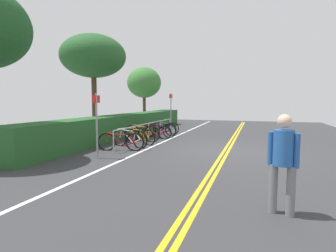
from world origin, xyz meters
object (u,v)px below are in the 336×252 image
at_px(sign_post_near, 97,119).
at_px(tree_mid, 93,57).
at_px(bicycle_2, 139,136).
at_px(tree_far_right, 144,83).
at_px(bicycle_6, 163,129).
at_px(bicycle_3, 142,133).
at_px(bicycle_7, 166,128).
at_px(sign_post_far, 171,109).
at_px(bicycle_0, 121,142).
at_px(pedestrian, 283,158).
at_px(bicycle_4, 155,132).
at_px(bicycle_1, 130,138).
at_px(bicycle_5, 159,130).
at_px(bike_rack, 149,127).

bearing_deg(sign_post_near, tree_mid, 33.77).
bearing_deg(bicycle_2, tree_far_right, 21.77).
bearing_deg(bicycle_6, bicycle_3, 176.88).
bearing_deg(bicycle_7, sign_post_far, -0.07).
xyz_separation_m(bicycle_7, tree_mid, (-2.34, 3.11, 3.79)).
height_order(bicycle_0, pedestrian, pedestrian).
bearing_deg(bicycle_3, bicycle_7, -0.79).
relative_size(bicycle_4, sign_post_near, 0.75).
height_order(bicycle_2, bicycle_7, bicycle_2).
distance_m(bicycle_0, bicycle_1, 0.81).
xyz_separation_m(bicycle_5, bicycle_6, (0.85, 0.12, -0.03)).
bearing_deg(bicycle_5, bike_rack, 174.17).
bearing_deg(bicycle_7, bicycle_5, -172.46).
relative_size(bicycle_3, tree_far_right, 0.39).
height_order(bicycle_0, sign_post_near, sign_post_near).
distance_m(bicycle_0, pedestrian, 6.79).
height_order(bike_rack, tree_far_right, tree_far_right).
xyz_separation_m(bicycle_2, sign_post_near, (-3.05, 0.12, 0.93)).
relative_size(bicycle_3, sign_post_near, 0.83).
xyz_separation_m(bicycle_6, sign_post_far, (1.77, 0.09, 1.07)).
height_order(bicycle_2, pedestrian, pedestrian).
bearing_deg(bicycle_3, bicycle_4, -17.91).
xyz_separation_m(bicycle_1, tree_mid, (2.44, 3.19, 3.75)).
bearing_deg(tree_far_right, pedestrian, -149.62).
bearing_deg(bicycle_5, bicycle_3, 171.14).
bearing_deg(sign_post_far, bicycle_0, -179.04).
distance_m(bike_rack, pedestrian, 8.84).
relative_size(bicycle_4, tree_mid, 0.30).
xyz_separation_m(bicycle_0, bicycle_5, (3.99, -0.10, 0.02)).
relative_size(bike_rack, bicycle_4, 4.27).
bearing_deg(tree_far_right, bicycle_1, -160.20).
bearing_deg(pedestrian, bicycle_4, 34.01).
relative_size(sign_post_far, tree_far_right, 0.52).
bearing_deg(bicycle_7, bicycle_0, -178.85).
xyz_separation_m(bicycle_3, sign_post_near, (-3.79, -0.08, 0.90)).
distance_m(bicycle_5, tree_mid, 5.07).
distance_m(bicycle_0, tree_far_right, 11.71).
distance_m(bicycle_3, bicycle_4, 0.95).
height_order(bike_rack, bicycle_3, bike_rack).
bearing_deg(sign_post_near, sign_post_far, 0.25).
bearing_deg(tree_mid, bicycle_1, -127.40).
relative_size(pedestrian, sign_post_far, 0.71).
distance_m(bicycle_2, tree_mid, 5.26).
height_order(bicycle_0, bicycle_3, bicycle_3).
relative_size(bike_rack, sign_post_far, 2.89).
height_order(bicycle_4, sign_post_near, sign_post_near).
height_order(bicycle_4, tree_mid, tree_mid).
bearing_deg(pedestrian, sign_post_near, 61.73).
distance_m(bicycle_4, bicycle_6, 1.61).
xyz_separation_m(bike_rack, bicycle_5, (1.17, -0.12, -0.27)).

